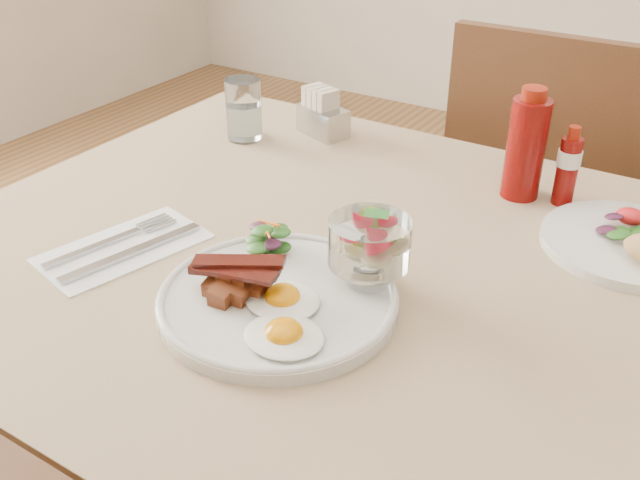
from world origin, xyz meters
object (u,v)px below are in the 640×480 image
at_px(second_plate, 638,245).
at_px(hot_sauce_bottle, 568,167).
at_px(chair_far, 555,221).
at_px(sugar_caddy, 322,115).
at_px(fruit_cup, 370,243).
at_px(table, 423,337).
at_px(main_plate, 278,300).
at_px(ketchup_bottle, 526,147).
at_px(water_glass, 244,113).

relative_size(second_plate, hot_sauce_bottle, 1.88).
height_order(chair_far, sugar_caddy, chair_far).
distance_m(fruit_cup, sugar_caddy, 0.51).
height_order(table, main_plate, main_plate).
relative_size(chair_far, sugar_caddy, 8.88).
distance_m(hot_sauce_bottle, sugar_caddy, 0.45).
bearing_deg(table, sugar_caddy, 137.47).
bearing_deg(sugar_caddy, hot_sauce_bottle, 14.28).
height_order(fruit_cup, ketchup_bottle, ketchup_bottle).
distance_m(table, sugar_caddy, 0.51).
xyz_separation_m(hot_sauce_bottle, water_glass, (-0.55, -0.05, -0.01)).
bearing_deg(hot_sauce_bottle, table, -104.93).
distance_m(table, ketchup_bottle, 0.33).
xyz_separation_m(main_plate, fruit_cup, (0.08, 0.08, 0.06)).
bearing_deg(second_plate, main_plate, -133.75).
height_order(table, chair_far, chair_far).
xyz_separation_m(chair_far, water_glass, (-0.47, -0.42, 0.27)).
relative_size(main_plate, water_glass, 2.62).
xyz_separation_m(table, main_plate, (-0.13, -0.14, 0.10)).
bearing_deg(fruit_cup, table, 51.64).
bearing_deg(second_plate, hot_sauce_bottle, 142.72).
distance_m(chair_far, ketchup_bottle, 0.49).
distance_m(chair_far, water_glass, 0.69).
bearing_deg(hot_sauce_bottle, chair_far, 102.02).
distance_m(second_plate, water_glass, 0.68).
relative_size(chair_far, hot_sauce_bottle, 7.74).
height_order(chair_far, main_plate, chair_far).
height_order(table, second_plate, second_plate).
relative_size(table, hot_sauce_bottle, 11.08).
relative_size(main_plate, sugar_caddy, 2.67).
height_order(chair_far, second_plate, chair_far).
xyz_separation_m(main_plate, hot_sauce_bottle, (0.20, 0.44, 0.05)).
xyz_separation_m(second_plate, water_glass, (-0.67, 0.05, 0.03)).
relative_size(second_plate, ketchup_bottle, 1.35).
relative_size(fruit_cup, second_plate, 0.43).
bearing_deg(second_plate, water_glass, 176.10).
xyz_separation_m(chair_far, hot_sauce_bottle, (0.08, -0.37, 0.29)).
relative_size(ketchup_bottle, hot_sauce_bottle, 1.40).
bearing_deg(chair_far, ketchup_bottle, -87.47).
distance_m(table, main_plate, 0.21).
height_order(main_plate, ketchup_bottle, ketchup_bottle).
distance_m(chair_far, fruit_cup, 0.79).
height_order(table, fruit_cup, fruit_cup).
relative_size(table, main_plate, 4.75).
xyz_separation_m(main_plate, sugar_caddy, (-0.24, 0.48, 0.03)).
bearing_deg(hot_sauce_bottle, fruit_cup, -109.81).
height_order(chair_far, hot_sauce_bottle, chair_far).
distance_m(fruit_cup, ketchup_bottle, 0.36).
relative_size(chair_far, second_plate, 4.11).
distance_m(sugar_caddy, water_glass, 0.14).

